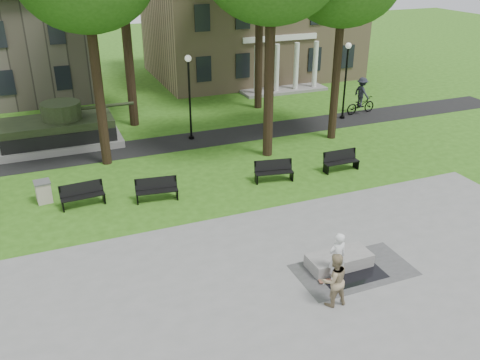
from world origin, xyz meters
The scene contains 18 objects.
ground centered at (0.00, 0.00, 0.00)m, with size 120.00×120.00×0.00m, color #2A5313.
plaza centered at (0.00, -5.00, 0.01)m, with size 22.00×16.00×0.02m, color gray.
footpath centered at (0.00, 12.00, 0.01)m, with size 44.00×2.60×0.01m, color black.
building_right centered at (10.00, 26.00, 4.34)m, with size 17.00×12.00×8.60m.
lamp_mid centered at (0.50, 12.30, 2.79)m, with size 0.36×0.36×4.73m.
lamp_right centered at (10.50, 12.30, 2.79)m, with size 0.36×0.36×4.73m.
tank_monument centered at (-6.46, 14.00, 0.86)m, with size 7.45×3.40×2.40m.
puddle centered at (1.62, -2.33, 0.02)m, with size 2.20×1.20×0.00m, color black.
concrete_block centered at (1.47, -1.72, 0.24)m, with size 2.20×1.00×0.45m, color gray.
skateboard centered at (0.73, -2.42, 0.06)m, with size 0.78×0.20×0.07m, color brown.
skateboarder centered at (0.93, -2.36, 0.90)m, with size 0.64×0.42×1.76m, color silver.
friend_watching centered at (0.19, -3.38, 0.90)m, with size 0.86×0.67×1.77m, color #93815F.
cyclist centered at (12.16, 12.79, 0.97)m, with size 2.27×1.31×2.37m.
park_bench_0 centered at (-6.12, 6.22, 0.52)m, with size 1.83×0.65×1.00m.
park_bench_1 centered at (-3.12, 5.56, 0.52)m, with size 1.84×0.76×1.00m.
park_bench_2 centered at (2.39, 5.45, 0.52)m, with size 1.85×0.84×1.00m.
park_bench_3 centered at (5.95, 5.34, 0.52)m, with size 1.80×0.53×1.00m.
trash_bin centered at (-7.63, 7.18, 0.49)m, with size 0.72×0.72×0.96m.
Camera 1 is at (-7.13, -13.96, 10.04)m, focal length 38.00 mm.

